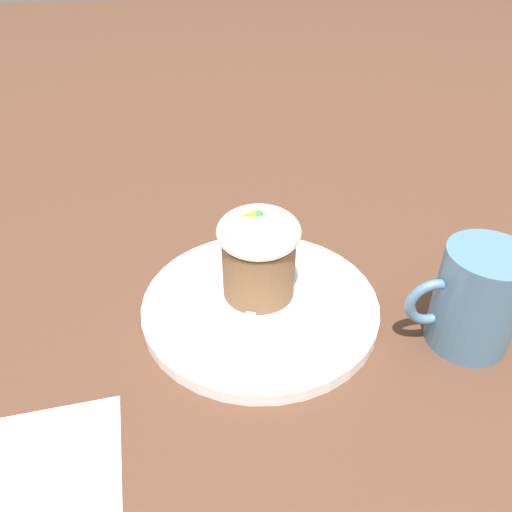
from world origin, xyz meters
TOP-DOWN VIEW (x-y plane):
  - ground_plane at (0.00, 0.00)m, footprint 4.00×4.00m
  - dessert_plate at (0.00, 0.00)m, footprint 0.25×0.25m
  - carrot_cake at (0.00, -0.01)m, footprint 0.09×0.09m
  - spoon at (0.01, 0.00)m, footprint 0.06×0.14m
  - coffee_cup at (-0.20, 0.07)m, footprint 0.11×0.08m
  - paper_napkin at (0.20, 0.16)m, footprint 0.15×0.13m

SIDE VIEW (x-z plane):
  - ground_plane at x=0.00m, z-range 0.00..0.00m
  - paper_napkin at x=0.20m, z-range 0.00..0.00m
  - dessert_plate at x=0.00m, z-range 0.00..0.01m
  - spoon at x=0.01m, z-range 0.01..0.02m
  - coffee_cup at x=-0.20m, z-range 0.00..0.11m
  - carrot_cake at x=0.00m, z-range 0.02..0.12m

